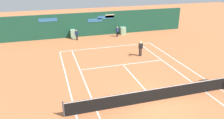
# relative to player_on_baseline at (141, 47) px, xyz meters

# --- Properties ---
(ground_plane) EXTENTS (80.00, 80.00, 0.01)m
(ground_plane) POSITION_rel_player_on_baseline_xyz_m (-2.43, -7.44, -0.95)
(ground_plane) COLOR #C67042
(tennis_net) EXTENTS (12.10, 0.10, 1.07)m
(tennis_net) POSITION_rel_player_on_baseline_xyz_m (-2.43, -8.01, -0.44)
(tennis_net) COLOR #4C4C51
(tennis_net) RESTS_ON ground_plane
(sponsor_back_wall) EXTENTS (25.00, 1.02, 3.08)m
(sponsor_back_wall) POSITION_rel_player_on_baseline_xyz_m (-2.43, 8.96, 0.54)
(sponsor_back_wall) COLOR #194C38
(sponsor_back_wall) RESTS_ON ground_plane
(player_on_baseline) EXTENTS (0.61, 0.67, 1.81)m
(player_on_baseline) POSITION_rel_player_on_baseline_xyz_m (0.00, 0.00, 0.00)
(player_on_baseline) COLOR black
(player_on_baseline) RESTS_ON ground_plane
(ball_kid_left_post) EXTENTS (0.44, 0.23, 1.34)m
(ball_kid_left_post) POSITION_rel_player_on_baseline_xyz_m (-5.31, 7.43, -0.18)
(ball_kid_left_post) COLOR black
(ball_kid_left_post) RESTS_ON ground_plane
(ball_kid_right_post) EXTENTS (0.45, 0.19, 1.35)m
(ball_kid_right_post) POSITION_rel_player_on_baseline_xyz_m (0.00, 7.43, -0.18)
(ball_kid_right_post) COLOR black
(ball_kid_right_post) RESTS_ON ground_plane
(tennis_ball_by_sideline) EXTENTS (0.07, 0.07, 0.07)m
(tennis_ball_by_sideline) POSITION_rel_player_on_baseline_xyz_m (-7.02, -2.82, -0.92)
(tennis_ball_by_sideline) COLOR #CCE033
(tennis_ball_by_sideline) RESTS_ON ground_plane
(tennis_ball_near_service_line) EXTENTS (0.07, 0.07, 0.07)m
(tennis_ball_near_service_line) POSITION_rel_player_on_baseline_xyz_m (-4.97, 0.81, -0.92)
(tennis_ball_near_service_line) COLOR #CCE033
(tennis_ball_near_service_line) RESTS_ON ground_plane
(tennis_ball_mid_court) EXTENTS (0.07, 0.07, 0.07)m
(tennis_ball_mid_court) POSITION_rel_player_on_baseline_xyz_m (-2.29, -4.92, -0.92)
(tennis_ball_mid_court) COLOR #CCE033
(tennis_ball_mid_court) RESTS_ON ground_plane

